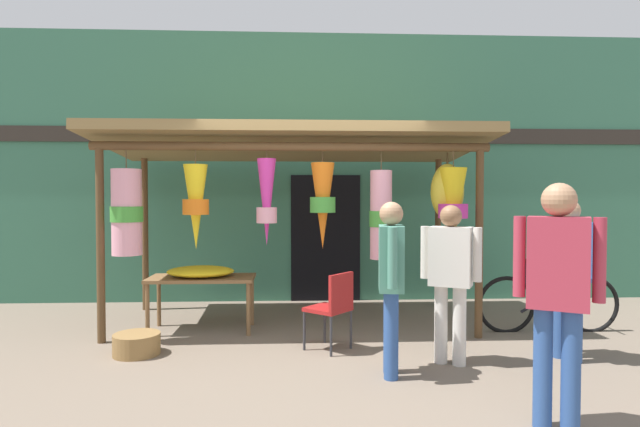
{
  "coord_description": "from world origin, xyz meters",
  "views": [
    {
      "loc": [
        -0.19,
        -5.8,
        1.64
      ],
      "look_at": [
        0.15,
        1.22,
        1.43
      ],
      "focal_mm": 28.87,
      "sensor_mm": 36.0,
      "label": 1
    }
  ],
  "objects_px": {
    "parked_bicycle": "(548,303)",
    "shopper_by_bananas": "(568,266)",
    "customer_foreground": "(450,271)",
    "wicker_basket_by_table": "(137,344)",
    "display_table": "(202,283)",
    "flower_heap_on_table": "(202,271)",
    "folding_chair": "(333,304)",
    "passerby_at_right": "(558,284)",
    "vendor_in_orange": "(391,274)"
  },
  "relations": [
    {
      "from": "wicker_basket_by_table",
      "to": "customer_foreground",
      "type": "height_order",
      "value": "customer_foreground"
    },
    {
      "from": "wicker_basket_by_table",
      "to": "vendor_in_orange",
      "type": "bearing_deg",
      "value": -16.68
    },
    {
      "from": "display_table",
      "to": "vendor_in_orange",
      "type": "height_order",
      "value": "vendor_in_orange"
    },
    {
      "from": "display_table",
      "to": "wicker_basket_by_table",
      "type": "xyz_separation_m",
      "value": [
        -0.51,
        -0.95,
        -0.48
      ]
    },
    {
      "from": "vendor_in_orange",
      "to": "shopper_by_bananas",
      "type": "distance_m",
      "value": 1.91
    },
    {
      "from": "parked_bicycle",
      "to": "passerby_at_right",
      "type": "bearing_deg",
      "value": -115.66
    },
    {
      "from": "customer_foreground",
      "to": "shopper_by_bananas",
      "type": "height_order",
      "value": "shopper_by_bananas"
    },
    {
      "from": "parked_bicycle",
      "to": "shopper_by_bananas",
      "type": "height_order",
      "value": "shopper_by_bananas"
    },
    {
      "from": "customer_foreground",
      "to": "parked_bicycle",
      "type": "bearing_deg",
      "value": 36.26
    },
    {
      "from": "shopper_by_bananas",
      "to": "passerby_at_right",
      "type": "height_order",
      "value": "passerby_at_right"
    },
    {
      "from": "parked_bicycle",
      "to": "shopper_by_bananas",
      "type": "relative_size",
      "value": 1.08
    },
    {
      "from": "display_table",
      "to": "flower_heap_on_table",
      "type": "bearing_deg",
      "value": -78.51
    },
    {
      "from": "wicker_basket_by_table",
      "to": "passerby_at_right",
      "type": "relative_size",
      "value": 0.28
    },
    {
      "from": "wicker_basket_by_table",
      "to": "shopper_by_bananas",
      "type": "height_order",
      "value": "shopper_by_bananas"
    },
    {
      "from": "parked_bicycle",
      "to": "shopper_by_bananas",
      "type": "distance_m",
      "value": 1.28
    },
    {
      "from": "folding_chair",
      "to": "passerby_at_right",
      "type": "xyz_separation_m",
      "value": [
        1.43,
        -1.95,
        0.54
      ]
    },
    {
      "from": "wicker_basket_by_table",
      "to": "customer_foreground",
      "type": "relative_size",
      "value": 0.31
    },
    {
      "from": "display_table",
      "to": "customer_foreground",
      "type": "height_order",
      "value": "customer_foreground"
    },
    {
      "from": "passerby_at_right",
      "to": "shopper_by_bananas",
      "type": "bearing_deg",
      "value": 59.29
    },
    {
      "from": "customer_foreground",
      "to": "passerby_at_right",
      "type": "height_order",
      "value": "passerby_at_right"
    },
    {
      "from": "display_table",
      "to": "flower_heap_on_table",
      "type": "xyz_separation_m",
      "value": [
        0.0,
        -0.02,
        0.14
      ]
    },
    {
      "from": "display_table",
      "to": "shopper_by_bananas",
      "type": "distance_m",
      "value": 4.14
    },
    {
      "from": "flower_heap_on_table",
      "to": "parked_bicycle",
      "type": "xyz_separation_m",
      "value": [
        4.24,
        -0.23,
        -0.39
      ]
    },
    {
      "from": "flower_heap_on_table",
      "to": "parked_bicycle",
      "type": "distance_m",
      "value": 4.26
    },
    {
      "from": "parked_bicycle",
      "to": "customer_foreground",
      "type": "relative_size",
      "value": 1.12
    },
    {
      "from": "display_table",
      "to": "parked_bicycle",
      "type": "bearing_deg",
      "value": -3.44
    },
    {
      "from": "display_table",
      "to": "customer_foreground",
      "type": "bearing_deg",
      "value": -27.74
    },
    {
      "from": "folding_chair",
      "to": "display_table",
      "type": "bearing_deg",
      "value": 149.76
    },
    {
      "from": "display_table",
      "to": "wicker_basket_by_table",
      "type": "distance_m",
      "value": 1.18
    },
    {
      "from": "flower_heap_on_table",
      "to": "parked_bicycle",
      "type": "bearing_deg",
      "value": -3.17
    },
    {
      "from": "passerby_at_right",
      "to": "parked_bicycle",
      "type": "bearing_deg",
      "value": 64.34
    },
    {
      "from": "wicker_basket_by_table",
      "to": "customer_foreground",
      "type": "xyz_separation_m",
      "value": [
        3.18,
        -0.45,
        0.81
      ]
    },
    {
      "from": "vendor_in_orange",
      "to": "passerby_at_right",
      "type": "xyz_separation_m",
      "value": [
        0.96,
        -1.15,
        0.09
      ]
    },
    {
      "from": "flower_heap_on_table",
      "to": "customer_foreground",
      "type": "bearing_deg",
      "value": -27.43
    },
    {
      "from": "wicker_basket_by_table",
      "to": "shopper_by_bananas",
      "type": "xyz_separation_m",
      "value": [
        4.41,
        -0.38,
        0.84
      ]
    },
    {
      "from": "display_table",
      "to": "passerby_at_right",
      "type": "distance_m",
      "value": 4.16
    },
    {
      "from": "parked_bicycle",
      "to": "shopper_by_bananas",
      "type": "bearing_deg",
      "value": -107.72
    },
    {
      "from": "vendor_in_orange",
      "to": "passerby_at_right",
      "type": "relative_size",
      "value": 0.92
    },
    {
      "from": "wicker_basket_by_table",
      "to": "parked_bicycle",
      "type": "distance_m",
      "value": 4.81
    },
    {
      "from": "display_table",
      "to": "flower_heap_on_table",
      "type": "height_order",
      "value": "flower_heap_on_table"
    },
    {
      "from": "customer_foreground",
      "to": "passerby_at_right",
      "type": "distance_m",
      "value": 1.49
    },
    {
      "from": "flower_heap_on_table",
      "to": "vendor_in_orange",
      "type": "height_order",
      "value": "vendor_in_orange"
    },
    {
      "from": "parked_bicycle",
      "to": "vendor_in_orange",
      "type": "height_order",
      "value": "vendor_in_orange"
    },
    {
      "from": "display_table",
      "to": "folding_chair",
      "type": "relative_size",
      "value": 1.53
    },
    {
      "from": "flower_heap_on_table",
      "to": "vendor_in_orange",
      "type": "relative_size",
      "value": 0.51
    },
    {
      "from": "folding_chair",
      "to": "customer_foreground",
      "type": "relative_size",
      "value": 0.54
    },
    {
      "from": "folding_chair",
      "to": "shopper_by_bananas",
      "type": "height_order",
      "value": "shopper_by_bananas"
    },
    {
      "from": "flower_heap_on_table",
      "to": "passerby_at_right",
      "type": "bearing_deg",
      "value": -43.56
    },
    {
      "from": "flower_heap_on_table",
      "to": "wicker_basket_by_table",
      "type": "height_order",
      "value": "flower_heap_on_table"
    },
    {
      "from": "flower_heap_on_table",
      "to": "wicker_basket_by_table",
      "type": "xyz_separation_m",
      "value": [
        -0.51,
        -0.93,
        -0.63
      ]
    }
  ]
}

